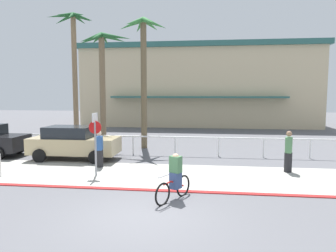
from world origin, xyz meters
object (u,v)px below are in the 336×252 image
at_px(pedestrian_0, 288,153).
at_px(pedestrian_1, 100,151).
at_px(stop_sign_bike_lane, 95,135).
at_px(palm_tree_2, 103,60).
at_px(palm_tree_3, 144,56).
at_px(car_tan_1, 74,142).
at_px(cyclist_red_0, 175,178).
at_px(palm_tree_1, 74,45).

relative_size(pedestrian_0, pedestrian_1, 1.06).
xyz_separation_m(stop_sign_bike_lane, palm_tree_2, (-1.86, 6.62, 3.68)).
height_order(palm_tree_3, car_tan_1, palm_tree_3).
xyz_separation_m(car_tan_1, pedestrian_1, (1.89, -1.51, -0.10)).
distance_m(palm_tree_3, pedestrian_0, 10.08).
bearing_deg(cyclist_red_0, pedestrian_0, 42.25).
xyz_separation_m(palm_tree_2, palm_tree_3, (2.53, -0.00, 0.24)).
bearing_deg(palm_tree_2, stop_sign_bike_lane, -74.34).
relative_size(palm_tree_2, pedestrian_0, 3.96).
bearing_deg(car_tan_1, cyclist_red_0, -43.52).
bearing_deg(palm_tree_1, cyclist_red_0, -55.17).
distance_m(palm_tree_3, car_tan_1, 6.67).
relative_size(stop_sign_bike_lane, palm_tree_3, 0.33).
height_order(cyclist_red_0, pedestrian_1, pedestrian_1).
bearing_deg(stop_sign_bike_lane, palm_tree_2, 105.66).
relative_size(palm_tree_2, car_tan_1, 1.60).
xyz_separation_m(palm_tree_2, cyclist_red_0, (5.35, -9.15, -4.66)).
bearing_deg(pedestrian_1, pedestrian_0, 0.72).
relative_size(palm_tree_2, cyclist_red_0, 4.37).
relative_size(car_tan_1, pedestrian_1, 2.63).
xyz_separation_m(stop_sign_bike_lane, pedestrian_0, (7.93, 1.49, -0.85)).
bearing_deg(palm_tree_2, cyclist_red_0, -59.68).
bearing_deg(car_tan_1, pedestrian_0, -7.89).
distance_m(palm_tree_1, palm_tree_3, 6.58).
bearing_deg(stop_sign_bike_lane, pedestrian_0, 10.64).
distance_m(stop_sign_bike_lane, cyclist_red_0, 4.43).
height_order(palm_tree_3, pedestrian_1, palm_tree_3).
bearing_deg(stop_sign_bike_lane, palm_tree_1, 117.33).
bearing_deg(pedestrian_0, palm_tree_2, 152.33).
bearing_deg(pedestrian_0, pedestrian_1, -179.28).
bearing_deg(palm_tree_2, car_tan_1, -95.57).
bearing_deg(palm_tree_3, cyclist_red_0, -72.84).
xyz_separation_m(palm_tree_2, car_tan_1, (-0.36, -3.72, -4.49)).
height_order(palm_tree_3, cyclist_red_0, palm_tree_3).
bearing_deg(palm_tree_3, palm_tree_1, 151.52).
relative_size(stop_sign_bike_lane, cyclist_red_0, 1.59).
distance_m(palm_tree_2, pedestrian_0, 11.94).
height_order(stop_sign_bike_lane, palm_tree_1, palm_tree_1).
xyz_separation_m(palm_tree_3, pedestrian_0, (7.25, -5.13, -4.77)).
bearing_deg(cyclist_red_0, stop_sign_bike_lane, 144.08).
relative_size(cyclist_red_0, pedestrian_0, 0.91).
bearing_deg(car_tan_1, palm_tree_3, 52.13).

